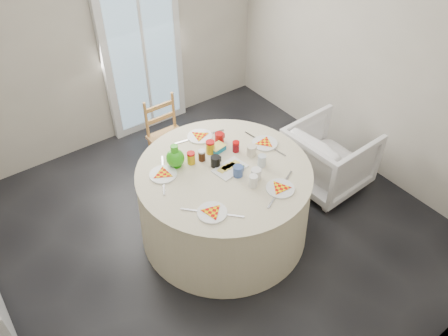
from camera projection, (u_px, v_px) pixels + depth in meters
floor at (213, 228)px, 4.34m from camera, size 4.00×4.00×0.00m
wall_back at (104, 35)px, 4.71m from camera, size 4.00×0.02×2.60m
wall_right at (373, 53)px, 4.39m from camera, size 0.02×4.00×2.60m
glass_door at (142, 49)px, 5.02m from camera, size 1.00×0.08×2.10m
table at (224, 202)px, 4.09m from camera, size 1.61×1.61×0.81m
wooden_chair at (169, 135)px, 4.73m from camera, size 0.39×0.37×0.88m
armchair at (329, 155)px, 4.60m from camera, size 0.75×0.80×0.79m
place_settings at (224, 171)px, 3.83m from camera, size 1.70×1.70×0.02m
jar_cluster at (213, 154)px, 3.93m from camera, size 0.52×0.34×0.14m
butter_tub at (217, 150)px, 4.03m from camera, size 0.16×0.12×0.06m
green_pitcher at (175, 157)px, 3.81m from camera, size 0.22×0.22×0.21m
cheese_platter at (230, 170)px, 3.84m from camera, size 0.31×0.23×0.04m
mugs_glasses at (240, 162)px, 3.86m from camera, size 0.86×0.86×0.12m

